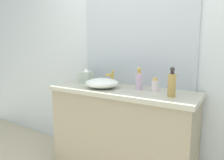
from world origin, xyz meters
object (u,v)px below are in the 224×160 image
object	(u,v)px
sink_basin	(102,83)
tissue_box	(86,77)
soap_dispenser	(172,84)
perfume_bottle	(155,85)
lotion_bottle	(139,80)

from	to	relation	value
sink_basin	tissue_box	xyz separation A→B (m)	(-0.32, 0.15, 0.02)
sink_basin	soap_dispenser	size ratio (longest dim) A/B	1.42
soap_dispenser	sink_basin	bearing A→B (deg)	179.44
soap_dispenser	perfume_bottle	world-z (taller)	soap_dispenser
lotion_bottle	perfume_bottle	xyz separation A→B (m)	(0.15, 0.00, -0.03)
tissue_box	sink_basin	bearing A→B (deg)	-25.33
sink_basin	perfume_bottle	size ratio (longest dim) A/B	2.75
lotion_bottle	tissue_box	xyz separation A→B (m)	(-0.66, 0.04, -0.02)
lotion_bottle	tissue_box	size ratio (longest dim) A/B	1.23
sink_basin	tissue_box	bearing A→B (deg)	154.67
soap_dispenser	tissue_box	distance (m)	1.01
sink_basin	lotion_bottle	distance (m)	0.36
soap_dispenser	tissue_box	xyz separation A→B (m)	(-0.99, 0.16, -0.03)
perfume_bottle	tissue_box	xyz separation A→B (m)	(-0.82, 0.04, 0.02)
soap_dispenser	perfume_bottle	xyz separation A→B (m)	(-0.18, 0.12, -0.05)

